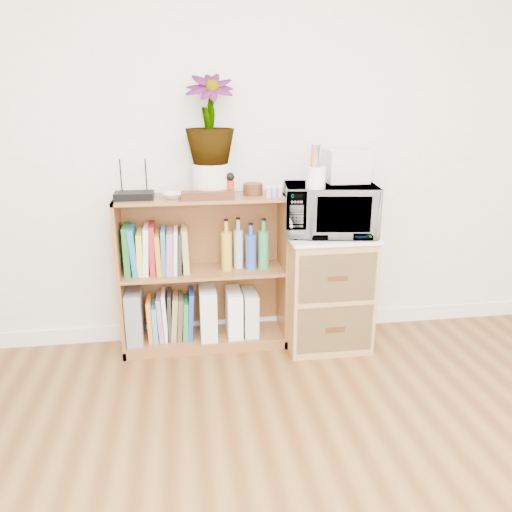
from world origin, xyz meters
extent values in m
cube|color=white|center=(0.00, 2.24, 0.05)|extent=(4.00, 0.02, 0.10)
cube|color=brown|center=(-0.35, 2.10, 0.47)|extent=(1.00, 0.30, 0.95)
cube|color=#9E7542|center=(0.40, 2.02, 0.35)|extent=(0.50, 0.45, 0.70)
imported|color=silver|center=(0.40, 2.02, 0.87)|extent=(0.58, 0.44, 0.29)
cylinder|color=white|center=(0.28, 1.91, 1.07)|extent=(0.11, 0.11, 0.12)
cube|color=silver|center=(0.52, 2.11, 1.11)|extent=(0.24, 0.20, 0.19)
cube|color=black|center=(-0.73, 2.08, 0.97)|extent=(0.22, 0.15, 0.04)
imported|color=silver|center=(-0.51, 2.07, 0.97)|extent=(0.13, 0.13, 0.03)
cylinder|color=silver|center=(-0.29, 2.12, 1.04)|extent=(0.22, 0.22, 0.19)
imported|color=#3E7F33|center=(-0.29, 2.12, 1.38)|extent=(0.28, 0.28, 0.49)
cube|color=#3C1E10|center=(-0.32, 2.00, 0.97)|extent=(0.30, 0.07, 0.05)
cylinder|color=#A32814|center=(-0.18, 2.06, 1.00)|extent=(0.04, 0.04, 0.10)
cylinder|color=#3B2310|center=(-0.04, 2.11, 0.98)|extent=(0.12, 0.12, 0.07)
cube|color=pink|center=(0.06, 2.01, 0.98)|extent=(0.11, 0.04, 0.05)
cube|color=gray|center=(-0.78, 2.10, 0.23)|extent=(0.10, 0.26, 0.32)
cube|color=silver|center=(-0.33, 2.09, 0.23)|extent=(0.10, 0.25, 0.32)
cube|color=white|center=(-0.17, 2.09, 0.21)|extent=(0.09, 0.23, 0.29)
cube|color=silver|center=(-0.07, 2.09, 0.21)|extent=(0.09, 0.22, 0.27)
cube|color=#1B682B|center=(-0.79, 2.10, 0.64)|extent=(0.04, 0.20, 0.29)
cube|color=#1C6BA8|center=(-0.75, 2.10, 0.64)|extent=(0.05, 0.20, 0.28)
cube|color=yellow|center=(-0.72, 2.10, 0.63)|extent=(0.04, 0.20, 0.25)
cube|color=white|center=(-0.68, 2.10, 0.64)|extent=(0.05, 0.20, 0.28)
cube|color=maroon|center=(-0.65, 2.10, 0.65)|extent=(0.04, 0.20, 0.29)
cube|color=#BA7F20|center=(-0.61, 2.10, 0.62)|extent=(0.03, 0.20, 0.24)
cube|color=teal|center=(-0.58, 2.10, 0.63)|extent=(0.03, 0.20, 0.26)
cube|color=#98689D|center=(-0.55, 2.10, 0.63)|extent=(0.05, 0.20, 0.26)
cube|color=#FFE3C6|center=(-0.51, 2.10, 0.63)|extent=(0.03, 0.20, 0.26)
cube|color=#252525|center=(-0.49, 2.10, 0.62)|extent=(0.03, 0.20, 0.25)
cube|color=tan|center=(-0.46, 2.10, 0.63)|extent=(0.04, 0.20, 0.27)
cylinder|color=gold|center=(-0.21, 2.10, 0.65)|extent=(0.06, 0.06, 0.30)
cylinder|color=#A9B1BF|center=(-0.13, 2.10, 0.65)|extent=(0.06, 0.06, 0.30)
cylinder|color=#264BB3|center=(-0.06, 2.10, 0.64)|extent=(0.07, 0.07, 0.28)
cylinder|color=#30854F|center=(0.01, 2.10, 0.65)|extent=(0.07, 0.07, 0.30)
cube|color=orange|center=(-0.69, 2.10, 0.20)|extent=(0.03, 0.19, 0.26)
cube|color=teal|center=(-0.66, 2.10, 0.18)|extent=(0.03, 0.19, 0.22)
cube|color=#9570A8|center=(-0.62, 2.10, 0.21)|extent=(0.04, 0.19, 0.28)
cube|color=#FFEAC6|center=(-0.60, 2.10, 0.22)|extent=(0.03, 0.19, 0.30)
cube|color=#252525|center=(-0.57, 2.10, 0.22)|extent=(0.03, 0.19, 0.30)
cube|color=olive|center=(-0.54, 2.10, 0.21)|extent=(0.06, 0.19, 0.28)
cube|color=#50392D|center=(-0.50, 2.10, 0.20)|extent=(0.05, 0.19, 0.27)
cube|color=#228134|center=(-0.47, 2.10, 0.19)|extent=(0.04, 0.19, 0.24)
cube|color=#1C37AD|center=(-0.44, 2.10, 0.22)|extent=(0.05, 0.19, 0.30)
camera|label=1|loc=(-0.46, -0.78, 1.48)|focal=35.00mm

